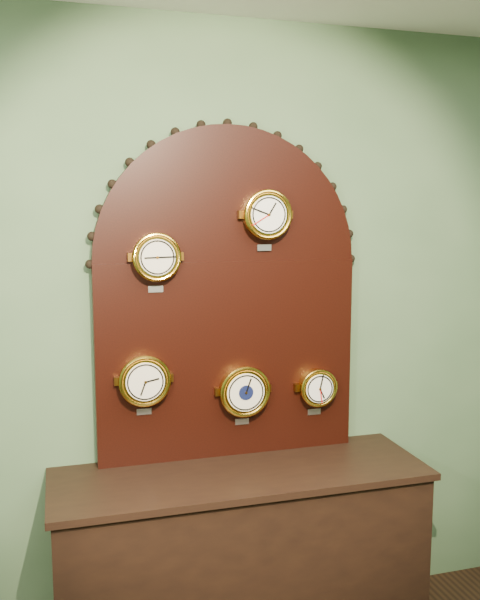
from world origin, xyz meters
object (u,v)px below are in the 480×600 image
object	(u,v)px
display_board	(228,284)
tide_clock	(317,387)
shop_counter	(241,563)
hygrometer	(144,380)
barometer	(244,391)
roman_clock	(156,257)
arabic_clock	(267,215)

from	to	relation	value
display_board	tide_clock	size ratio (longest dim) A/B	6.54
shop_counter	hygrometer	xyz separation A→B (m)	(-0.39, 0.15, 0.83)
barometer	tide_clock	bearing A→B (deg)	0.25
shop_counter	roman_clock	xyz separation A→B (m)	(-0.33, 0.15, 1.36)
display_board	hygrometer	size ratio (longest dim) A/B	5.50
barometer	arabic_clock	bearing A→B (deg)	0.27
barometer	shop_counter	bearing A→B (deg)	-110.50
arabic_clock	shop_counter	bearing A→B (deg)	-136.44
shop_counter	barometer	distance (m)	0.76
shop_counter	arabic_clock	world-z (taller)	arabic_clock
display_board	arabic_clock	xyz separation A→B (m)	(0.16, -0.07, 0.31)
arabic_clock	tide_clock	xyz separation A→B (m)	(0.25, 0.00, -0.81)
display_board	hygrometer	distance (m)	0.57
tide_clock	arabic_clock	bearing A→B (deg)	-179.76
barometer	tide_clock	size ratio (longest dim) A/B	1.23
roman_clock	hygrometer	world-z (taller)	roman_clock
hygrometer	tide_clock	world-z (taller)	hygrometer
shop_counter	arabic_clock	xyz separation A→B (m)	(0.16, 0.15, 1.54)
arabic_clock	barometer	bearing A→B (deg)	-179.73
display_board	tide_clock	distance (m)	0.65
arabic_clock	tide_clock	bearing A→B (deg)	0.24
display_board	barometer	xyz separation A→B (m)	(0.06, -0.07, -0.48)
display_board	arabic_clock	bearing A→B (deg)	-22.38
barometer	display_board	bearing A→B (deg)	130.51
arabic_clock	barometer	size ratio (longest dim) A/B	0.95
display_board	tide_clock	world-z (taller)	display_board
arabic_clock	barometer	distance (m)	0.80
display_board	shop_counter	bearing A→B (deg)	-90.00
shop_counter	barometer	size ratio (longest dim) A/B	5.58
tide_clock	hygrometer	bearing A→B (deg)	-179.91
shop_counter	hygrometer	world-z (taller)	hygrometer
barometer	hygrometer	bearing A→B (deg)	179.96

